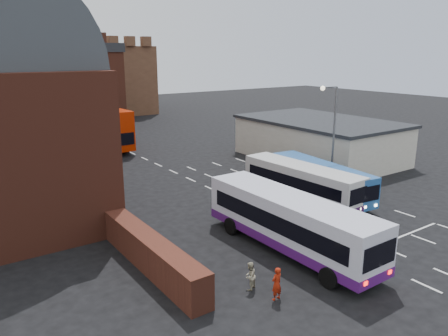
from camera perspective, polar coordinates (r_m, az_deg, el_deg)
ground at (r=27.86m, az=12.03°, el=-8.75°), size 180.00×180.00×0.00m
forecourt_wall at (r=23.36m, az=-9.44°, el=-10.99°), size 1.20×10.00×1.80m
cream_building at (r=46.94m, az=12.31°, el=3.69°), size 10.40×16.40×4.25m
brick_terrace at (r=64.68m, az=-23.58°, el=8.80°), size 22.00×10.00×11.00m
castle_keep at (r=86.95m, az=-18.59°, el=10.86°), size 22.00×22.00×12.00m
bus_white_outbound at (r=25.06m, az=8.56°, el=-6.63°), size 3.06×11.80×3.21m
bus_white_inbound at (r=33.48m, az=10.07°, el=-1.59°), size 3.02×10.33×2.78m
bus_blue at (r=34.62m, az=12.45°, el=-1.26°), size 3.32×10.04×2.69m
bus_red_double at (r=53.32m, az=-15.74°, el=5.25°), size 3.43×12.24×4.86m
street_lamp at (r=36.66m, az=13.87°, el=5.20°), size 1.72×0.44×8.47m
pedestrian_red at (r=20.72m, az=6.88°, el=-14.78°), size 0.62×0.44×1.61m
pedestrian_beige at (r=21.44m, az=3.40°, el=-13.91°), size 0.84×0.76×1.40m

